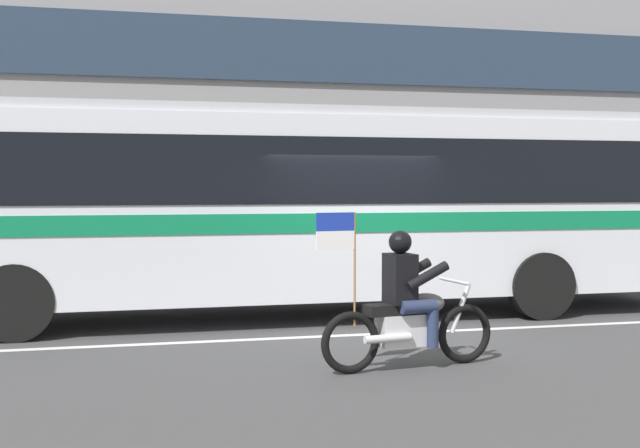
# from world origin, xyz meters

# --- Properties ---
(ground_plane) EXTENTS (60.00, 60.00, 0.00)m
(ground_plane) POSITION_xyz_m (0.00, 0.00, 0.00)
(ground_plane) COLOR #3D3D3F
(sidewalk_curb) EXTENTS (28.00, 3.80, 0.15)m
(sidewalk_curb) POSITION_xyz_m (0.00, 5.10, 0.07)
(sidewalk_curb) COLOR #A39E93
(sidewalk_curb) RESTS_ON ground_plane
(lane_center_stripe) EXTENTS (26.60, 0.14, 0.01)m
(lane_center_stripe) POSITION_xyz_m (0.00, -0.60, 0.00)
(lane_center_stripe) COLOR silver
(lane_center_stripe) RESTS_ON ground_plane
(transit_bus) EXTENTS (13.11, 2.69, 3.22)m
(transit_bus) POSITION_xyz_m (-0.61, 1.19, 1.88)
(transit_bus) COLOR silver
(transit_bus) RESTS_ON ground_plane
(motorcycle_with_rider) EXTENTS (2.18, 0.69, 1.78)m
(motorcycle_with_rider) POSITION_xyz_m (-0.13, -2.67, 0.67)
(motorcycle_with_rider) COLOR black
(motorcycle_with_rider) RESTS_ON ground_plane
(fire_hydrant) EXTENTS (0.22, 0.30, 0.75)m
(fire_hydrant) POSITION_xyz_m (0.87, 3.90, 0.52)
(fire_hydrant) COLOR gold
(fire_hydrant) RESTS_ON sidewalk_curb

